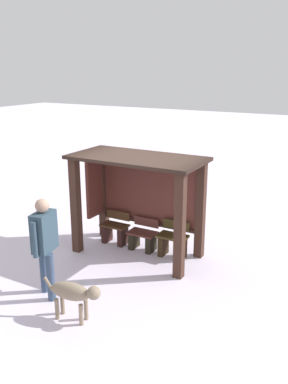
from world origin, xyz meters
The scene contains 7 objects.
ground_plane centered at (0.00, 0.00, 0.00)m, with size 60.00×60.00×0.00m, color white.
bus_shelter centered at (-0.09, 0.17, 1.49)m, with size 2.80×1.39×2.18m.
bench_left_inside centered at (-0.74, 0.25, 0.30)m, with size 0.64×0.36×0.74m.
bench_center_inside centered at (0.00, 0.25, 0.28)m, with size 0.64×0.40×0.70m.
bench_right_inside centered at (0.74, 0.24, 0.32)m, with size 0.64×0.39×0.78m.
person_walking centered at (-0.53, -2.29, 1.09)m, with size 0.47×0.68×1.83m.
dog centered at (0.36, -2.65, 0.49)m, with size 1.02×0.36×0.68m.
Camera 1 is at (4.16, -7.17, 3.94)m, focal length 38.44 mm.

